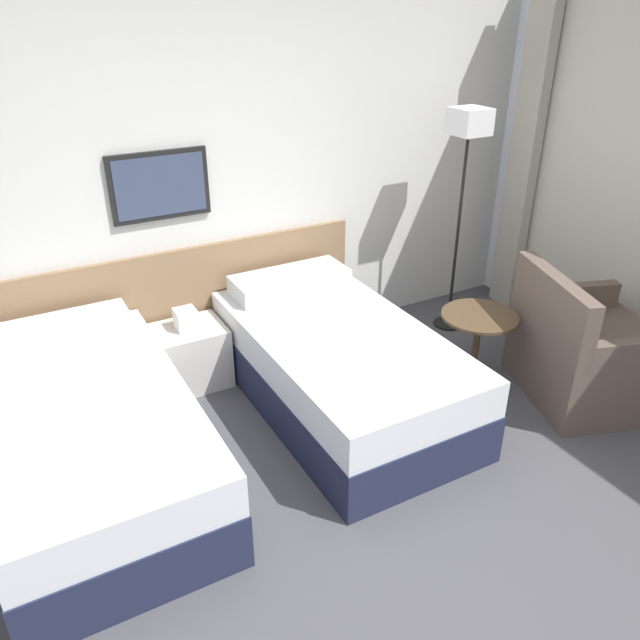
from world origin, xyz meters
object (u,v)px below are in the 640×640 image
at_px(bed_near_window, 339,366).
at_px(side_table, 477,334).
at_px(armchair, 588,357).
at_px(bed_near_door, 92,439).
at_px(nightstand, 190,355).
at_px(floor_lamp, 467,148).

relative_size(bed_near_window, side_table, 3.68).
height_order(bed_near_window, armchair, armchair).
height_order(bed_near_window, side_table, bed_near_window).
relative_size(bed_near_door, bed_near_window, 1.00).
distance_m(nightstand, side_table, 1.99).
height_order(bed_near_window, floor_lamp, floor_lamp).
distance_m(nightstand, armchair, 2.69).
bearing_deg(bed_near_door, nightstand, 42.02).
height_order(nightstand, armchair, armchair).
xyz_separation_m(bed_near_door, nightstand, (0.78, 0.70, -0.06)).
relative_size(bed_near_door, armchair, 1.72).
bearing_deg(nightstand, armchair, -31.70).
height_order(side_table, armchair, armchair).
xyz_separation_m(bed_near_door, side_table, (2.54, -0.22, 0.08)).
relative_size(floor_lamp, side_table, 3.33).
distance_m(bed_near_window, armchair, 1.67).
bearing_deg(armchair, floor_lamp, 26.53).
xyz_separation_m(nightstand, side_table, (1.76, -0.92, 0.14)).
bearing_deg(bed_near_door, armchair, -13.04).
bearing_deg(armchair, bed_near_window, 84.32).
bearing_deg(bed_near_window, nightstand, 137.98).
bearing_deg(bed_near_window, side_table, -12.44).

